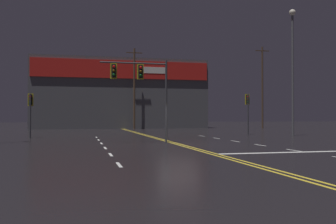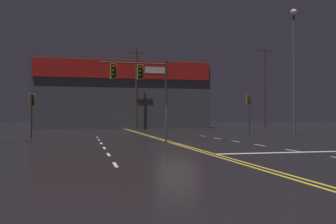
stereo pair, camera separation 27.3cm
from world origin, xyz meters
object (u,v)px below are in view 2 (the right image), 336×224
object	(u,v)px
traffic_signal_corner_northwest	(32,105)
traffic_signal_corner_northeast	(249,105)
streetlight_far_left	(294,57)
traffic_signal_median	(139,79)

from	to	relation	value
traffic_signal_corner_northwest	traffic_signal_corner_northeast	bearing A→B (deg)	3.67
traffic_signal_corner_northwest	streetlight_far_left	size ratio (longest dim) A/B	0.32
traffic_signal_median	streetlight_far_left	distance (m)	15.88
traffic_signal_median	traffic_signal_corner_northeast	world-z (taller)	traffic_signal_median
traffic_signal_median	traffic_signal_corner_northeast	size ratio (longest dim) A/B	1.40
traffic_signal_median	traffic_signal_corner_northwest	xyz separation A→B (m)	(-7.51, 7.64, -1.49)
traffic_signal_median	traffic_signal_corner_northwest	world-z (taller)	traffic_signal_median
traffic_signal_median	traffic_signal_corner_northeast	xyz separation A→B (m)	(11.69, 8.87, -1.26)
traffic_signal_median	traffic_signal_corner_northeast	bearing A→B (deg)	37.20
traffic_signal_median	streetlight_far_left	size ratio (longest dim) A/B	0.48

